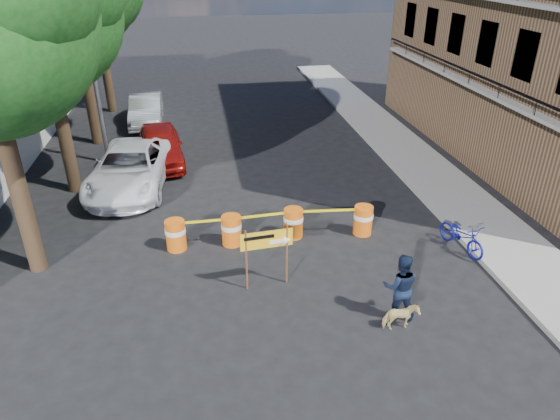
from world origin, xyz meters
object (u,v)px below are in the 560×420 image
object	(u,v)px
barrel_mid_right	(293,222)
sedan_silver	(146,110)
sedan_red	(160,145)
barrel_mid_left	(232,230)
suv_white	(130,168)
barrel_far_left	(176,234)
barrel_far_right	(363,220)
dog	(401,317)
pedestrian	(400,287)
detour_sign	(273,244)
bicycle	(464,223)

from	to	relation	value
barrel_mid_right	sedan_silver	world-z (taller)	sedan_silver
barrel_mid_right	sedan_red	distance (m)	7.80
barrel_mid_left	suv_white	world-z (taller)	suv_white
barrel_far_left	barrel_mid_left	xyz separation A→B (m)	(1.58, 0.02, 0.00)
barrel_far_right	dog	world-z (taller)	barrel_far_right
sedan_red	sedan_silver	world-z (taller)	sedan_red
pedestrian	sedan_red	distance (m)	12.10
sedan_red	sedan_silver	xyz separation A→B (m)	(-0.91, 5.34, -0.03)
dog	suv_white	size ratio (longest dim) A/B	0.15
barrel_far_left	detour_sign	world-z (taller)	detour_sign
barrel_mid_right	dog	xyz separation A→B (m)	(1.60, -4.43, -0.14)
detour_sign	suv_white	world-z (taller)	detour_sign
barrel_far_right	bicycle	distance (m)	2.83
barrel_mid_left	dog	xyz separation A→B (m)	(3.43, -4.30, -0.14)
barrel_mid_left	bicycle	distance (m)	6.54
barrel_mid_left	dog	size ratio (longest dim) A/B	1.16
barrel_mid_right	barrel_far_right	world-z (taller)	same
dog	sedan_silver	bearing A→B (deg)	19.24
barrel_mid_left	pedestrian	bearing A→B (deg)	-47.47
suv_white	bicycle	bearing A→B (deg)	-24.93
barrel_far_left	detour_sign	bearing A→B (deg)	-41.26
barrel_mid_right	sedan_silver	xyz separation A→B (m)	(-5.05, 11.95, 0.23)
sedan_red	pedestrian	bearing A→B (deg)	-66.80
barrel_mid_right	sedan_red	size ratio (longest dim) A/B	0.21
bicycle	dog	bearing A→B (deg)	-150.60
detour_sign	bicycle	world-z (taller)	bicycle
barrel_mid_right	bicycle	xyz separation A→B (m)	(4.55, -1.50, 0.38)
barrel_mid_left	bicycle	bearing A→B (deg)	-12.03
detour_sign	suv_white	bearing A→B (deg)	116.03
barrel_mid_right	bicycle	distance (m)	4.81
barrel_far_right	barrel_mid_left	bearing A→B (deg)	179.49
suv_white	barrel_mid_right	bearing A→B (deg)	-34.35
barrel_mid_left	barrel_mid_right	world-z (taller)	same
detour_sign	dog	xyz separation A→B (m)	(2.55, -2.13, -0.89)
barrel_far_right	sedan_red	size ratio (longest dim) A/B	0.21
barrel_far_right	detour_sign	distance (m)	3.79
barrel_far_left	sedan_red	distance (m)	6.81
barrel_mid_right	barrel_far_right	size ratio (longest dim) A/B	1.00
barrel_mid_right	dog	world-z (taller)	barrel_mid_right
barrel_mid_right	sedan_red	xyz separation A→B (m)	(-4.13, 6.61, 0.25)
detour_sign	sedan_silver	size ratio (longest dim) A/B	0.40
suv_white	pedestrian	bearing A→B (deg)	-44.60
bicycle	barrel_far_left	bearing A→B (deg)	155.06
suv_white	barrel_mid_left	bearing A→B (deg)	-47.95
barrel_far_right	dog	size ratio (longest dim) A/B	1.16
detour_sign	bicycle	bearing A→B (deg)	2.80
barrel_mid_right	detour_sign	bearing A→B (deg)	-112.55
dog	detour_sign	bearing A→B (deg)	47.37
detour_sign	sedan_red	world-z (taller)	detour_sign
barrel_mid_left	barrel_mid_right	distance (m)	1.84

